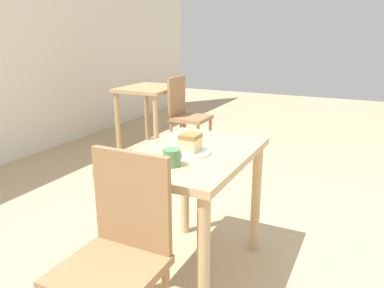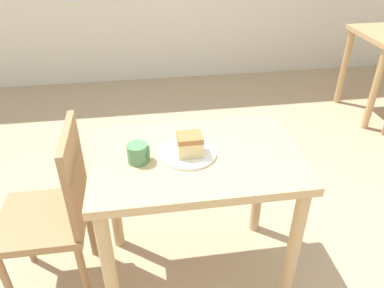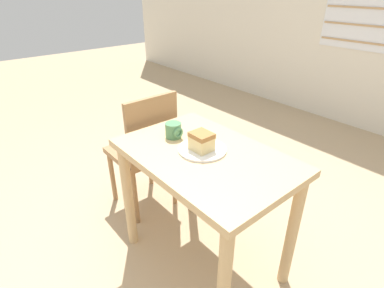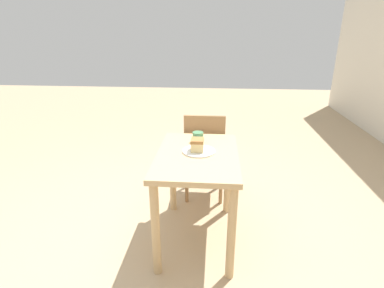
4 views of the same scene
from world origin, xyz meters
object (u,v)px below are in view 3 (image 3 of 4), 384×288
(dining_table_near, at_px, (205,176))
(coffee_mug, at_px, (174,130))
(plate, at_px, (202,149))
(cake_slice, at_px, (202,141))
(chair_near_window, at_px, (145,149))

(dining_table_near, xyz_separation_m, coffee_mug, (-0.25, -0.01, 0.18))
(dining_table_near, distance_m, plate, 0.15)
(dining_table_near, xyz_separation_m, plate, (-0.03, 0.01, 0.15))
(dining_table_near, xyz_separation_m, cake_slice, (-0.03, -0.00, 0.20))
(plate, height_order, coffee_mug, coffee_mug)
(chair_near_window, bearing_deg, cake_slice, 86.94)
(cake_slice, xyz_separation_m, coffee_mug, (-0.22, -0.01, -0.02))
(cake_slice, distance_m, coffee_mug, 0.22)
(plate, distance_m, coffee_mug, 0.22)
(chair_near_window, distance_m, cake_slice, 0.71)
(dining_table_near, bearing_deg, plate, 165.60)
(plate, bearing_deg, chair_near_window, 177.98)
(cake_slice, bearing_deg, dining_table_near, 7.19)
(chair_near_window, height_order, plate, chair_near_window)
(plate, distance_m, cake_slice, 0.06)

